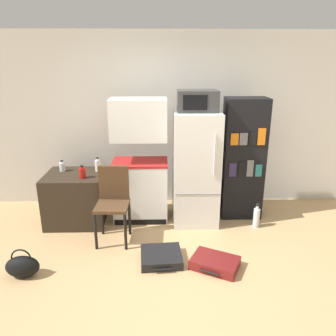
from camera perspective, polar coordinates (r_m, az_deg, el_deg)
The scene contains 15 objects.
ground_plane at distance 3.77m, azimuth 3.09°, elevation -17.78°, with size 24.00×24.00×0.00m, color tan.
wall_back at distance 5.13m, azimuth 3.93°, elevation 8.20°, with size 6.40×0.10×2.63m.
side_table at distance 4.83m, azimuth -15.72°, elevation -5.04°, with size 0.79×0.69×0.72m.
kitchen_hutch at distance 4.63m, azimuth -4.90°, elevation 0.35°, with size 0.78×0.50×1.73m.
refrigerator at distance 4.57m, azimuth 4.83°, elevation -0.02°, with size 0.62×0.68×1.57m.
microwave at distance 4.36m, azimuth 5.15°, elevation 11.57°, with size 0.53×0.36×0.28m.
bookshelf at distance 4.79m, azimuth 12.91°, elevation 1.51°, with size 0.58×0.38×1.73m.
bottle_milk_white at distance 4.72m, azimuth -12.14°, elevation 0.46°, with size 0.08×0.08×0.20m.
bottle_clear_short at distance 4.86m, azimuth -17.93°, elevation 0.24°, with size 0.08×0.08×0.16m.
bottle_ketchup_red at distance 4.50m, azimuth -14.70°, elevation -0.79°, with size 0.09×0.09×0.18m.
chair at distance 4.19m, azimuth -9.54°, elevation -5.02°, with size 0.42×0.42×0.96m.
suitcase_large_flat at distance 3.86m, azimuth 8.17°, elevation -16.05°, with size 0.61×0.54×0.11m.
suitcase_small_flat at distance 3.92m, azimuth -1.20°, elevation -15.22°, with size 0.49×0.49×0.11m.
handbag at distance 3.97m, azimuth -24.02°, elevation -15.37°, with size 0.36×0.20×0.33m.
water_bottle_front at distance 4.74m, azimuth 15.15°, elevation -8.28°, with size 0.09×0.09×0.35m.
Camera 1 is at (-0.26, -3.03, 2.23)m, focal length 35.00 mm.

